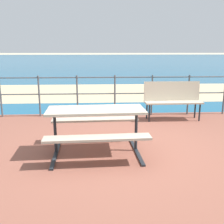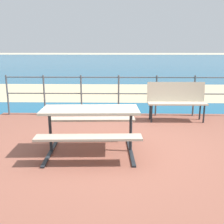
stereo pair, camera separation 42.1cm
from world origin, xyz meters
name	(u,v)px [view 1 (the left image)]	position (x,y,z in m)	size (l,w,h in m)	color
ground_plane	(123,151)	(0.00, 0.00, 0.00)	(240.00, 240.00, 0.00)	beige
patio_paving	(123,150)	(0.00, 0.00, 0.03)	(6.40, 5.20, 0.06)	brown
sea_water	(101,60)	(0.00, 40.00, 0.01)	(90.00, 90.00, 0.01)	#145B84
beach_strip	(108,92)	(0.00, 6.69, 0.01)	(54.00, 4.74, 0.01)	tan
picnic_table	(96,120)	(-0.48, -0.15, 0.63)	(1.66, 1.39, 0.76)	tan
park_bench	(173,97)	(1.41, 1.95, 0.61)	(1.41, 0.43, 0.94)	#BCAD93
railing_fence	(115,91)	(0.00, 2.39, 0.72)	(5.94, 0.04, 1.07)	#4C5156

